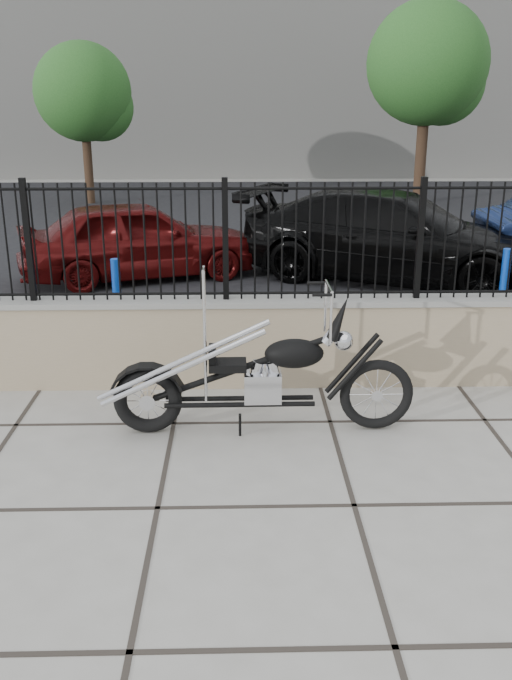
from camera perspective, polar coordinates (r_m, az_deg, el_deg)
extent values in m
plane|color=#99968E|center=(5.68, 7.79, -12.88)|extent=(90.00, 90.00, 0.00)
plane|color=black|center=(17.55, 1.44, 8.92)|extent=(30.00, 30.00, 0.00)
cube|color=gray|center=(7.74, 5.10, -0.11)|extent=(14.00, 0.36, 0.96)
cube|color=black|center=(7.46, 5.34, 7.77)|extent=(14.00, 0.08, 1.20)
cube|color=beige|center=(31.31, 0.16, 20.52)|extent=(22.00, 6.00, 8.00)
imported|color=#4A0A0A|center=(12.51, -9.34, 7.88)|extent=(4.28, 2.79, 1.35)
imported|color=black|center=(12.43, 10.78, 8.09)|extent=(5.59, 4.12, 1.50)
cylinder|color=#0B14A6|center=(9.62, -10.95, 3.45)|extent=(0.15, 0.15, 0.99)
cylinder|color=blue|center=(10.58, 19.06, 4.19)|extent=(0.15, 0.15, 1.00)
cylinder|color=#382619|center=(22.19, -13.20, 13.84)|extent=(0.26, 0.26, 2.58)
sphere|color=#396526|center=(22.13, -13.59, 18.94)|extent=(2.75, 2.75, 2.75)
cylinder|color=#382619|center=(22.24, 12.98, 14.69)|extent=(0.32, 0.32, 3.21)
sphere|color=#2C6E29|center=(22.23, 13.47, 21.02)|extent=(3.43, 3.43, 3.43)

